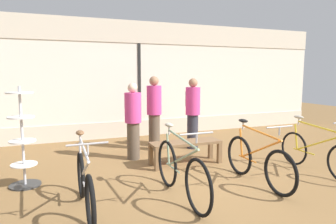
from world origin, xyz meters
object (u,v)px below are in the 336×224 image
bicycle_right (257,161)px  customer_near_rack (133,120)px  customer_mid_floor (193,111)px  accessory_rack (23,146)px  bicycle_far_right (316,152)px  bicycle_left (180,171)px  display_bench (186,145)px  customer_by_window (154,112)px  bicycle_far_left (85,184)px

bicycle_right → customer_near_rack: bearing=125.3°
customer_mid_floor → accessory_rack: bearing=-161.3°
bicycle_right → customer_mid_floor: size_ratio=1.02×
bicycle_right → bicycle_far_right: (1.33, 0.06, -0.00)m
customer_mid_floor → customer_near_rack: bearing=-166.0°
accessory_rack → customer_mid_floor: customer_mid_floor is taller
bicycle_far_right → bicycle_left: bearing=-177.3°
accessory_rack → display_bench: (2.86, 0.10, -0.28)m
bicycle_left → customer_by_window: 2.84m
customer_near_rack → customer_mid_floor: size_ratio=0.95×
bicycle_far_left → bicycle_far_right: 4.02m
bicycle_right → accessory_rack: bearing=159.8°
customer_by_window → customer_mid_floor: (0.90, -0.18, -0.00)m
bicycle_far_right → customer_mid_floor: (-1.26, 2.43, 0.52)m
bicycle_far_left → customer_by_window: (1.86, 2.66, 0.53)m
bicycle_left → customer_mid_floor: size_ratio=1.08×
bicycle_left → customer_near_rack: customer_near_rack is taller
bicycle_far_left → customer_near_rack: customer_near_rack is taller
customer_by_window → display_bench: bearing=-81.0°
bicycle_far_left → customer_mid_floor: 3.75m
accessory_rack → customer_near_rack: bearing=22.3°
display_bench → bicycle_right: bearing=-65.6°
accessory_rack → display_bench: accessory_rack is taller
bicycle_far_left → bicycle_right: (2.69, -0.01, 0.01)m
bicycle_far_right → display_bench: bicycle_far_right is taller
customer_near_rack → customer_mid_floor: customer_mid_floor is taller
accessory_rack → display_bench: bearing=2.0°
display_bench → customer_mid_floor: (0.69, 1.11, 0.52)m
bicycle_far_right → display_bench: 2.36m
bicycle_right → display_bench: size_ratio=1.21×
accessory_rack → customer_by_window: customer_by_window is taller
customer_mid_floor → customer_by_window: bearing=168.6°
display_bench → accessory_rack: bearing=-178.0°
bicycle_left → display_bench: bicycle_left is taller
accessory_rack → bicycle_far_right: bearing=-14.3°
bicycle_far_left → customer_mid_floor: bearing=42.0°
bicycle_left → customer_near_rack: 2.22m
customer_near_rack → bicycle_right: bearing=-54.7°
bicycle_far_left → accessory_rack: bearing=121.9°
display_bench → customer_near_rack: size_ratio=0.88×
bicycle_right → accessory_rack: (-3.49, 1.28, 0.27)m
customer_near_rack → customer_by_window: bearing=40.9°
bicycle_far_left → customer_mid_floor: customer_mid_floor is taller
bicycle_far_right → display_bench: size_ratio=1.23×
customer_mid_floor → bicycle_far_left: bearing=-138.0°
accessory_rack → customer_by_window: size_ratio=0.93×
bicycle_left → customer_by_window: size_ratio=1.05×
bicycle_left → bicycle_far_right: bicycle_left is taller
bicycle_left → customer_near_rack: (-0.10, 2.17, 0.42)m
display_bench → customer_near_rack: bearing=140.1°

